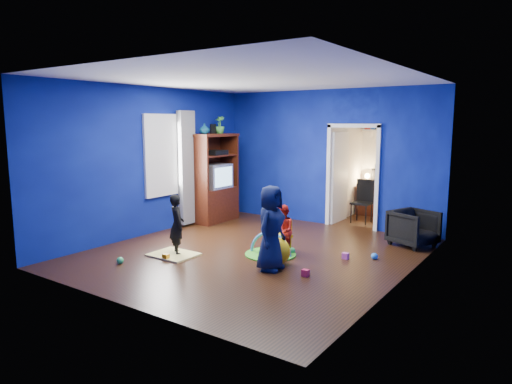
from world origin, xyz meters
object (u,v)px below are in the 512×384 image
Objects in this scene: toddler_red at (283,231)px; study_desk at (377,200)px; kid_chair at (281,238)px; play_mat at (270,254)px; child_black at (177,225)px; armchair at (413,228)px; crt_tv at (216,176)px; vase at (204,129)px; hopper_ball at (277,251)px; child_navy at (271,228)px; tv_armoire at (214,178)px; folding_chair at (362,202)px.

study_desk is at bearing 136.47° from toddler_red.
play_mat is at bearing -90.14° from kid_chair.
child_black reaches higher than kid_chair.
study_desk is at bearing 55.08° from armchair.
crt_tv reaches higher than kid_chair.
vase is 3.28m from kid_chair.
child_black is at bearing -60.52° from vase.
play_mat is (-1.80, -1.95, -0.31)m from armchair.
child_navy is at bearing -78.69° from hopper_ball.
tv_armoire reaches higher than study_desk.
crt_tv is 3.08m from play_mat.
vase is 4.42m from study_desk.
vase is 0.45× the size of kid_chair.
vase reaches higher than child_navy.
study_desk is at bearing 46.59° from vase.
toddler_red is at bearing -91.45° from study_desk.
kid_chair is at bearing -93.70° from study_desk.
vase is at bearing -97.59° from crt_tv.
armchair is at bearing 97.38° from toddler_red.
folding_chair reaches higher than armchair.
folding_chair is (0.10, 3.17, 0.03)m from toddler_red.
armchair is 1.43× the size of kid_chair.
crt_tv is at bearing 162.52° from kid_chair.
folding_chair is (2.76, 1.70, -0.56)m from crt_tv.
folding_chair is at bearing 136.03° from toddler_red.
study_desk is at bearing 43.53° from tv_armoire.
crt_tv is at bearing -160.99° from toddler_red.
kid_chair is 0.57× the size of study_desk.
study_desk is at bearing 85.92° from play_mat.
hopper_ball is (-1.43, -2.34, -0.11)m from armchair.
vase is at bearing -90.00° from tv_armoire.
crt_tv is 0.82× the size of play_mat.
armchair is at bearing 9.34° from vase.
kid_chair is (-0.37, 0.92, -0.39)m from child_navy.
toddler_red is 0.47m from play_mat.
study_desk reaches higher than play_mat.
study_desk reaches higher than armchair.
armchair is 3.19× the size of vase.
tv_armoire is 3.32m from folding_chair.
armchair is 2.96m from child_navy.
child_navy is at bearing -88.58° from study_desk.
hopper_ball is 0.58m from play_mat.
kid_chair is at bearing 15.48° from child_navy.
child_black is (-3.12, -2.80, 0.18)m from armchair.
hopper_ball is at bearing -34.35° from crt_tv.
vase is at bearing -155.49° from toddler_red.
tv_armoire is 3.92× the size of kid_chair.
hopper_ball is (2.83, -1.94, -0.80)m from crt_tv.
tv_armoire is 2.23× the size of study_desk.
armchair reaches higher than play_mat.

